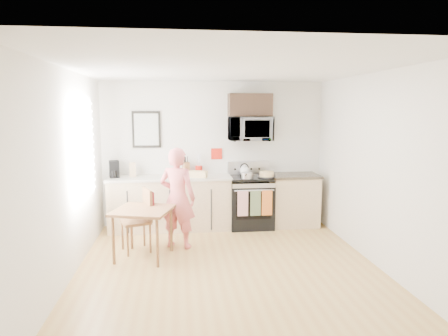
{
  "coord_description": "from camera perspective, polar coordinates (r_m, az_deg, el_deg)",
  "views": [
    {
      "loc": [
        -0.64,
        -4.92,
        2.1
      ],
      "look_at": [
        0.04,
        1.0,
        1.22
      ],
      "focal_mm": 32.0,
      "sensor_mm": 36.0,
      "label": 1
    }
  ],
  "objects": [
    {
      "name": "left_wall",
      "position": [
        5.17,
        -21.7,
        -1.15
      ],
      "size": [
        0.04,
        4.6,
        2.6
      ],
      "primitive_type": "cube",
      "color": "white",
      "rests_on": "floor"
    },
    {
      "name": "bread_bag",
      "position": [
        6.89,
        -3.7,
        -0.89
      ],
      "size": [
        0.34,
        0.25,
        0.11
      ],
      "primitive_type": "cube",
      "rotation": [
        0.0,
        0.0,
        -0.39
      ],
      "color": "tan",
      "rests_on": "countertop_left"
    },
    {
      "name": "cabinet_left",
      "position": [
        7.12,
        -7.68,
        -5.13
      ],
      "size": [
        2.1,
        0.6,
        0.9
      ],
      "primitive_type": "cube",
      "color": "tan",
      "rests_on": "floor"
    },
    {
      "name": "milk_carton",
      "position": [
        7.1,
        -12.93,
        -0.25
      ],
      "size": [
        0.12,
        0.12,
        0.25
      ],
      "primitive_type": "cube",
      "rotation": [
        0.0,
        0.0,
        0.36
      ],
      "color": "tan",
      "rests_on": "countertop_left"
    },
    {
      "name": "cake",
      "position": [
        7.0,
        6.11,
        -0.95
      ],
      "size": [
        0.31,
        0.31,
        0.1
      ],
      "color": "black",
      "rests_on": "range"
    },
    {
      "name": "utensil_crock",
      "position": [
        7.21,
        -3.62,
        0.28
      ],
      "size": [
        0.12,
        0.12,
        0.37
      ],
      "color": "red",
      "rests_on": "countertop_left"
    },
    {
      "name": "window",
      "position": [
        5.9,
        -19.49,
        2.52
      ],
      "size": [
        0.06,
        1.4,
        1.5
      ],
      "color": "white",
      "rests_on": "left_wall"
    },
    {
      "name": "floor",
      "position": [
        5.39,
        0.84,
        -14.58
      ],
      "size": [
        4.6,
        4.6,
        0.0
      ],
      "primitive_type": "plane",
      "color": "#AE8043",
      "rests_on": "ground"
    },
    {
      "name": "kettle",
      "position": [
        7.18,
        2.93,
        -0.32
      ],
      "size": [
        0.18,
        0.18,
        0.22
      ],
      "color": "white",
      "rests_on": "range"
    },
    {
      "name": "dining_table",
      "position": [
        5.79,
        -11.5,
        -6.55
      ],
      "size": [
        0.82,
        0.82,
        0.71
      ],
      "rotation": [
        0.0,
        0.0,
        -0.28
      ],
      "color": "brown",
      "rests_on": "floor"
    },
    {
      "name": "fruit_bowl",
      "position": [
        7.07,
        -5.61,
        -0.8
      ],
      "size": [
        0.3,
        0.3,
        0.1
      ],
      "color": "white",
      "rests_on": "countertop_left"
    },
    {
      "name": "front_wall",
      "position": [
        2.82,
        6.98,
        -8.23
      ],
      "size": [
        4.0,
        0.04,
        2.6
      ],
      "primitive_type": "cube",
      "color": "white",
      "rests_on": "floor"
    },
    {
      "name": "ceiling",
      "position": [
        4.99,
        0.9,
        14.1
      ],
      "size": [
        4.0,
        4.6,
        0.04
      ],
      "primitive_type": "cube",
      "color": "white",
      "rests_on": "back_wall"
    },
    {
      "name": "wall_art",
      "position": [
        7.23,
        -11.02,
        5.42
      ],
      "size": [
        0.5,
        0.04,
        0.65
      ],
      "color": "black",
      "rests_on": "back_wall"
    },
    {
      "name": "wall_trivet",
      "position": [
        7.29,
        -1.07,
        2.05
      ],
      "size": [
        0.2,
        0.02,
        0.2
      ],
      "primitive_type": "cube",
      "color": "red",
      "rests_on": "back_wall"
    },
    {
      "name": "right_wall",
      "position": [
        5.64,
        21.44,
        -0.38
      ],
      "size": [
        0.04,
        4.6,
        2.6
      ],
      "primitive_type": "cube",
      "color": "white",
      "rests_on": "floor"
    },
    {
      "name": "countertop_left",
      "position": [
        7.02,
        -7.75,
        -1.4
      ],
      "size": [
        2.14,
        0.64,
        0.04
      ],
      "primitive_type": "cube",
      "color": "beige",
      "rests_on": "cabinet_left"
    },
    {
      "name": "range",
      "position": [
        7.21,
        3.8,
        -5.01
      ],
      "size": [
        0.76,
        0.7,
        1.16
      ],
      "color": "black",
      "rests_on": "floor"
    },
    {
      "name": "knife_block",
      "position": [
        7.22,
        -5.46,
        -0.04
      ],
      "size": [
        0.14,
        0.17,
        0.22
      ],
      "primitive_type": "cube",
      "rotation": [
        0.0,
        0.0,
        0.3
      ],
      "color": "brown",
      "rests_on": "countertop_left"
    },
    {
      "name": "cabinet_right",
      "position": [
        7.41,
        9.88,
        -4.64
      ],
      "size": [
        0.84,
        0.6,
        0.9
      ],
      "primitive_type": "cube",
      "color": "tan",
      "rests_on": "floor"
    },
    {
      "name": "person",
      "position": [
        6.1,
        -6.65,
        -4.27
      ],
      "size": [
        0.66,
        0.56,
        1.54
      ],
      "primitive_type": "imported",
      "rotation": [
        0.0,
        0.0,
        2.75
      ],
      "color": "#C63643",
      "rests_on": "floor"
    },
    {
      "name": "chair",
      "position": [
        6.1,
        -11.33,
        -6.04
      ],
      "size": [
        0.54,
        0.51,
        0.93
      ],
      "rotation": [
        0.0,
        0.0,
        0.35
      ],
      "color": "brown",
      "rests_on": "floor"
    },
    {
      "name": "back_wall",
      "position": [
        7.3,
        -1.47,
        2.05
      ],
      "size": [
        4.0,
        0.04,
        2.6
      ],
      "primitive_type": "cube",
      "color": "white",
      "rests_on": "floor"
    },
    {
      "name": "countertop_right",
      "position": [
        7.32,
        9.97,
        -1.05
      ],
      "size": [
        0.88,
        0.64,
        0.04
      ],
      "primitive_type": "cube",
      "color": "black",
      "rests_on": "cabinet_right"
    },
    {
      "name": "coffee_maker",
      "position": [
        7.13,
        -15.43,
        -0.22
      ],
      "size": [
        0.2,
        0.26,
        0.29
      ],
      "rotation": [
        0.0,
        0.0,
        0.21
      ],
      "color": "black",
      "rests_on": "countertop_left"
    },
    {
      "name": "pot",
      "position": [
        6.87,
        3.27,
        -1.09
      ],
      "size": [
        0.2,
        0.33,
        0.1
      ],
      "rotation": [
        0.0,
        0.0,
        -0.25
      ],
      "color": "silver",
      "rests_on": "range"
    },
    {
      "name": "microwave",
      "position": [
        7.13,
        3.75,
        5.6
      ],
      "size": [
        0.76,
        0.51,
        0.42
      ],
      "primitive_type": "imported",
      "color": "silver",
      "rests_on": "back_wall"
    },
    {
      "name": "upper_cabinet",
      "position": [
        7.16,
        3.72,
        8.97
      ],
      "size": [
        0.76,
        0.35,
        0.4
      ],
      "primitive_type": "cube",
      "color": "black",
      "rests_on": "back_wall"
    }
  ]
}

